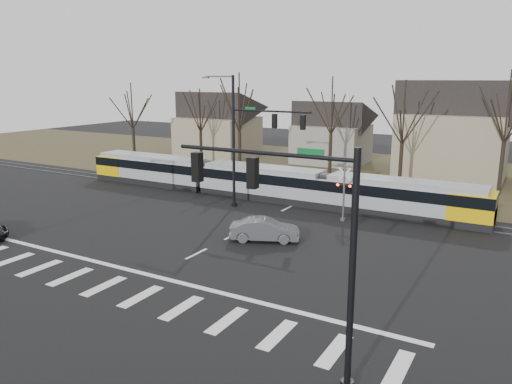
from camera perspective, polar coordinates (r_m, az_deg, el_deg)
The scene contains 15 objects.
ground at distance 27.94m, azimuth -9.28°, elevation -8.21°, with size 140.00×140.00×0.00m, color black.
grass_verge at distance 55.61m, azimuth 11.83°, elevation 2.30°, with size 140.00×28.00×0.01m, color #38331E.
crosswalk at distance 25.21m, azimuth -15.08°, elevation -10.88°, with size 27.00×2.60×0.01m.
stop_line at distance 26.67m, azimuth -11.73°, elevation -9.35°, with size 28.00×0.35×0.01m, color silver.
lane_dashes at distance 41.00m, azimuth 4.85°, elevation -1.22°, with size 0.18×30.00×0.01m.
rail_pair at distance 40.81m, azimuth 4.74°, elevation -1.25°, with size 90.00×1.52×0.06m.
tram at distance 42.18m, azimuth 0.66°, elevation 1.30°, with size 36.25×2.69×2.75m.
sedan at distance 31.31m, azimuth 1.00°, elevation -4.32°, with size 4.56×3.17×1.43m, color #53555B.
signal_pole_near_right at distance 16.28m, azimuth 4.79°, elevation -4.37°, with size 6.72×0.44×8.00m.
signal_pole_far at distance 38.01m, azimuth -0.54°, elevation 6.44°, with size 9.28×0.44×10.20m.
rail_crossing_signal at distance 35.84m, azimuth 10.00°, elevation -0.35°, with size 1.08×0.36×4.00m.
tree_row at distance 48.64m, azimuth 12.14°, elevation 6.74°, with size 59.20×7.20×10.00m.
house_a at distance 65.58m, azimuth -4.41°, elevation 8.05°, with size 9.72×8.64×8.60m.
house_b at distance 60.44m, azimuth 8.66°, elevation 7.06°, with size 8.64×7.56×7.65m.
house_c at distance 53.88m, azimuth 21.62°, elevation 6.95°, with size 10.80×8.64×10.10m.
Camera 1 is at (16.61, -20.13, 9.99)m, focal length 35.00 mm.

